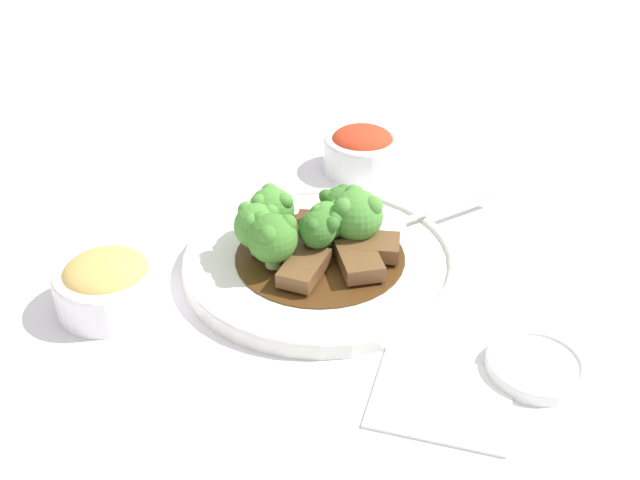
{
  "coord_description": "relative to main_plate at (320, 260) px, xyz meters",
  "views": [
    {
      "loc": [
        0.23,
        -0.56,
        0.43
      ],
      "look_at": [
        0.0,
        0.0,
        0.03
      ],
      "focal_mm": 42.0,
      "sensor_mm": 36.0,
      "label": 1
    }
  ],
  "objects": [
    {
      "name": "ground_plane",
      "position": [
        0.0,
        0.0,
        -0.01
      ],
      "size": [
        4.0,
        4.0,
        0.0
      ],
      "primitive_type": "plane",
      "color": "silver"
    },
    {
      "name": "main_plate",
      "position": [
        0.0,
        0.0,
        0.0
      ],
      "size": [
        0.27,
        0.27,
        0.02
      ],
      "color": "white",
      "rests_on": "ground_plane"
    },
    {
      "name": "beef_strip_0",
      "position": [
        0.0,
        -0.04,
        0.02
      ],
      "size": [
        0.03,
        0.06,
        0.01
      ],
      "color": "brown",
      "rests_on": "main_plate"
    },
    {
      "name": "beef_strip_1",
      "position": [
        -0.02,
        0.03,
        0.01
      ],
      "size": [
        0.04,
        0.07,
        0.01
      ],
      "color": "#56331E",
      "rests_on": "main_plate"
    },
    {
      "name": "beef_strip_2",
      "position": [
        0.05,
        0.02,
        0.02
      ],
      "size": [
        0.05,
        0.05,
        0.02
      ],
      "color": "brown",
      "rests_on": "main_plate"
    },
    {
      "name": "beef_strip_3",
      "position": [
        0.04,
        -0.01,
        0.02
      ],
      "size": [
        0.06,
        0.07,
        0.02
      ],
      "color": "brown",
      "rests_on": "main_plate"
    },
    {
      "name": "beef_strip_4",
      "position": [
        -0.03,
        -0.01,
        0.01
      ],
      "size": [
        0.05,
        0.06,
        0.01
      ],
      "color": "brown",
      "rests_on": "main_plate"
    },
    {
      "name": "broccoli_floret_0",
      "position": [
        0.03,
        0.03,
        0.04
      ],
      "size": [
        0.05,
        0.05,
        0.06
      ],
      "color": "#7FA84C",
      "rests_on": "main_plate"
    },
    {
      "name": "broccoli_floret_1",
      "position": [
        -0.06,
        -0.02,
        0.04
      ],
      "size": [
        0.04,
        0.04,
        0.05
      ],
      "color": "#8EB756",
      "rests_on": "main_plate"
    },
    {
      "name": "broccoli_floret_2",
      "position": [
        -0.0,
        0.05,
        0.04
      ],
      "size": [
        0.04,
        0.04,
        0.05
      ],
      "color": "#7FA84C",
      "rests_on": "main_plate"
    },
    {
      "name": "broccoli_floret_3",
      "position": [
        0.0,
        -0.01,
        0.04
      ],
      "size": [
        0.04,
        0.04,
        0.05
      ],
      "color": "#8EB756",
      "rests_on": "main_plate"
    },
    {
      "name": "broccoli_floret_4",
      "position": [
        -0.03,
        -0.04,
        0.04
      ],
      "size": [
        0.05,
        0.05,
        0.05
      ],
      "color": "#8EB756",
      "rests_on": "main_plate"
    },
    {
      "name": "broccoli_floret_5",
      "position": [
        0.0,
        0.02,
        0.04
      ],
      "size": [
        0.04,
        0.04,
        0.05
      ],
      "color": "#7FA84C",
      "rests_on": "main_plate"
    },
    {
      "name": "broccoli_floret_6",
      "position": [
        -0.06,
        0.01,
        0.04
      ],
      "size": [
        0.05,
        0.05,
        0.05
      ],
      "color": "#8EB756",
      "rests_on": "main_plate"
    },
    {
      "name": "serving_spoon",
      "position": [
        0.05,
        0.07,
        0.02
      ],
      "size": [
        0.14,
        0.18,
        0.01
      ],
      "color": "silver",
      "rests_on": "main_plate"
    },
    {
      "name": "side_bowl_kimchi",
      "position": [
        -0.03,
        0.21,
        0.02
      ],
      "size": [
        0.09,
        0.09,
        0.06
      ],
      "color": "white",
      "rests_on": "ground_plane"
    },
    {
      "name": "side_bowl_appetizer",
      "position": [
        -0.16,
        -0.13,
        0.02
      ],
      "size": [
        0.1,
        0.1,
        0.05
      ],
      "color": "white",
      "rests_on": "ground_plane"
    },
    {
      "name": "sauce_dish",
      "position": [
        0.22,
        -0.07,
        -0.0
      ],
      "size": [
        0.08,
        0.08,
        0.01
      ],
      "color": "white",
      "rests_on": "ground_plane"
    },
    {
      "name": "paper_napkin",
      "position": [
        0.16,
        -0.13,
        -0.01
      ],
      "size": [
        0.12,
        0.1,
        0.01
      ],
      "color": "white",
      "rests_on": "ground_plane"
    }
  ]
}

